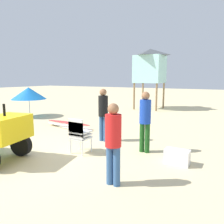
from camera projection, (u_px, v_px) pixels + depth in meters
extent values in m
plane|color=beige|center=(29.00, 157.00, 5.93)|extent=(80.00, 80.00, 0.00)
cube|color=yellow|center=(6.00, 128.00, 5.36)|extent=(1.01, 1.24, 0.60)
cylinder|color=black|center=(4.00, 110.00, 5.29)|extent=(0.07, 0.07, 0.30)
cylinder|color=black|center=(21.00, 145.00, 5.98)|extent=(0.62, 0.30, 0.60)
cube|color=white|center=(81.00, 138.00, 6.18)|extent=(0.48, 0.48, 0.04)
cube|color=white|center=(76.00, 133.00, 5.96)|extent=(0.48, 0.04, 0.40)
cube|color=white|center=(81.00, 135.00, 6.17)|extent=(0.48, 0.48, 0.04)
cube|color=white|center=(76.00, 129.00, 5.95)|extent=(0.48, 0.04, 0.40)
cube|color=white|center=(81.00, 132.00, 6.15)|extent=(0.48, 0.48, 0.04)
cube|color=white|center=(76.00, 126.00, 5.93)|extent=(0.48, 0.04, 0.40)
cylinder|color=white|center=(91.00, 145.00, 6.29)|extent=(0.04, 0.04, 0.42)
cylinder|color=white|center=(80.00, 143.00, 6.50)|extent=(0.04, 0.04, 0.42)
cylinder|color=white|center=(82.00, 149.00, 5.93)|extent=(0.04, 0.04, 0.42)
cylinder|color=white|center=(71.00, 146.00, 6.14)|extent=(0.04, 0.04, 0.42)
ellipsoid|color=white|center=(64.00, 127.00, 9.40)|extent=(1.93, 0.64, 0.08)
ellipsoid|color=white|center=(68.00, 125.00, 9.24)|extent=(2.38, 0.26, 0.08)
ellipsoid|color=red|center=(68.00, 123.00, 9.43)|extent=(2.35, 0.28, 0.08)
cylinder|color=#33598C|center=(101.00, 128.00, 7.38)|extent=(0.14, 0.14, 0.86)
cylinder|color=#33598C|center=(105.00, 129.00, 7.30)|extent=(0.14, 0.14, 0.86)
cylinder|color=black|center=(103.00, 106.00, 7.22)|extent=(0.32, 0.32, 0.68)
sphere|color=#9E6B47|center=(103.00, 92.00, 7.15)|extent=(0.23, 0.23, 0.23)
cylinder|color=#33598C|center=(110.00, 165.00, 4.35)|extent=(0.14, 0.14, 0.80)
cylinder|color=#33598C|center=(117.00, 166.00, 4.27)|extent=(0.14, 0.14, 0.80)
cylinder|color=red|center=(113.00, 131.00, 4.20)|extent=(0.32, 0.32, 0.63)
sphere|color=#9E6B47|center=(113.00, 109.00, 4.14)|extent=(0.22, 0.22, 0.22)
cylinder|color=#194C19|center=(142.00, 137.00, 6.27)|extent=(0.14, 0.14, 0.85)
cylinder|color=#194C19|center=(147.00, 138.00, 6.19)|extent=(0.14, 0.14, 0.85)
cylinder|color=#193FB2|center=(145.00, 112.00, 6.12)|extent=(0.32, 0.32, 0.67)
sphere|color=#9E6B47|center=(146.00, 96.00, 6.05)|extent=(0.23, 0.23, 0.23)
cylinder|color=olive|center=(134.00, 96.00, 14.69)|extent=(0.12, 0.12, 1.78)
cylinder|color=olive|center=(156.00, 97.00, 13.92)|extent=(0.12, 0.12, 1.78)
cylinder|color=olive|center=(143.00, 95.00, 16.02)|extent=(0.12, 0.12, 1.78)
cylinder|color=olive|center=(164.00, 96.00, 15.26)|extent=(0.12, 0.12, 1.78)
cube|color=#A8E4DE|center=(150.00, 69.00, 14.69)|extent=(1.80, 1.80, 1.80)
pyramid|color=#4C5156|center=(150.00, 52.00, 14.52)|extent=(1.98, 1.98, 0.45)
cylinder|color=beige|center=(29.00, 102.00, 11.93)|extent=(0.04, 0.04, 1.62)
cone|color=blue|center=(29.00, 93.00, 11.85)|extent=(1.85, 1.85, 0.65)
cube|color=white|center=(177.00, 157.00, 5.39)|extent=(0.60, 0.33, 0.37)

